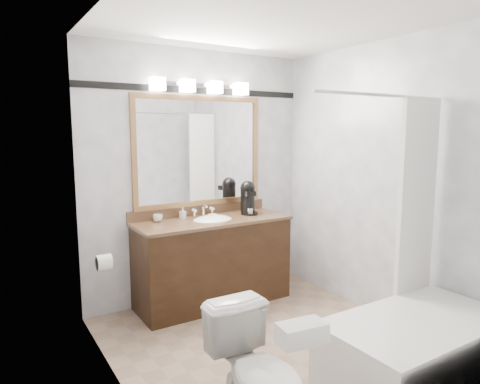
% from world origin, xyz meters
% --- Properties ---
extents(room, '(2.42, 2.62, 2.52)m').
position_xyz_m(room, '(0.00, 0.00, 1.25)').
color(room, gray).
rests_on(room, ground).
extents(vanity, '(1.53, 0.58, 0.97)m').
position_xyz_m(vanity, '(0.00, 1.02, 0.44)').
color(vanity, black).
rests_on(vanity, ground).
extents(mirror, '(1.40, 0.04, 1.10)m').
position_xyz_m(mirror, '(0.00, 1.28, 1.50)').
color(mirror, '#9B7346').
rests_on(mirror, room).
extents(vanity_light_bar, '(1.02, 0.14, 0.12)m').
position_xyz_m(vanity_light_bar, '(0.00, 1.23, 2.13)').
color(vanity_light_bar, silver).
rests_on(vanity_light_bar, room).
extents(accent_stripe, '(2.40, 0.01, 0.06)m').
position_xyz_m(accent_stripe, '(0.00, 1.29, 2.10)').
color(accent_stripe, black).
rests_on(accent_stripe, room).
extents(bathtub, '(1.30, 0.75, 1.96)m').
position_xyz_m(bathtub, '(0.55, -0.90, 0.28)').
color(bathtub, white).
rests_on(bathtub, ground).
extents(tp_roll, '(0.11, 0.12, 0.12)m').
position_xyz_m(tp_roll, '(-1.14, 0.66, 0.70)').
color(tp_roll, white).
rests_on(tp_roll, room).
extents(toilet, '(0.41, 0.70, 0.70)m').
position_xyz_m(toilet, '(-0.67, -0.76, 0.35)').
color(toilet, white).
rests_on(toilet, ground).
extents(tissue_box, '(0.25, 0.16, 0.10)m').
position_xyz_m(tissue_box, '(-0.67, -1.12, 0.75)').
color(tissue_box, white).
rests_on(tissue_box, toilet).
extents(coffee_maker, '(0.18, 0.22, 0.34)m').
position_xyz_m(coffee_maker, '(0.45, 1.08, 1.03)').
color(coffee_maker, black).
rests_on(coffee_maker, vanity).
extents(cup_left, '(0.12, 0.12, 0.07)m').
position_xyz_m(cup_left, '(-0.50, 1.19, 0.89)').
color(cup_left, white).
rests_on(cup_left, vanity).
extents(soap_bottle_a, '(0.05, 0.06, 0.11)m').
position_xyz_m(soap_bottle_a, '(-0.24, 1.18, 0.91)').
color(soap_bottle_a, white).
rests_on(soap_bottle_a, vanity).
extents(soap_bar, '(0.09, 0.06, 0.03)m').
position_xyz_m(soap_bar, '(0.06, 1.13, 0.86)').
color(soap_bar, beige).
rests_on(soap_bar, vanity).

